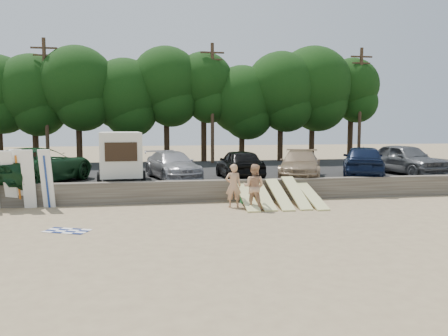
{
  "coord_description": "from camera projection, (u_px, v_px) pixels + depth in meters",
  "views": [
    {
      "loc": [
        -2.66,
        -17.09,
        3.56
      ],
      "look_at": [
        0.71,
        3.0,
        1.56
      ],
      "focal_mm": 35.0,
      "sensor_mm": 36.0,
      "label": 1
    }
  ],
  "objects": [
    {
      "name": "surfboard_upright_4",
      "position": [
        18.0,
        179.0,
        18.65
      ],
      "size": [
        0.51,
        0.58,
        2.56
      ],
      "primitive_type": "cube",
      "rotation": [
        0.2,
        0.0,
        -0.01
      ],
      "color": "white",
      "rests_on": "ground"
    },
    {
      "name": "surfboard_low_4",
      "position": [
        312.0,
        196.0,
        19.55
      ],
      "size": [
        0.56,
        2.92,
        0.83
      ],
      "primitive_type": "cube",
      "rotation": [
        0.26,
        0.0,
        0.0
      ],
      "color": "#E6E291",
      "rests_on": "ground"
    },
    {
      "name": "beachgoer_b",
      "position": [
        254.0,
        187.0,
        18.43
      ],
      "size": [
        1.18,
        1.09,
        1.93
      ],
      "primitive_type": "imported",
      "rotation": [
        0.0,
        0.0,
        2.64
      ],
      "color": "tan",
      "rests_on": "ground"
    },
    {
      "name": "cooler",
      "position": [
        245.0,
        200.0,
        20.04
      ],
      "size": [
        0.39,
        0.31,
        0.32
      ],
      "primitive_type": "cube",
      "rotation": [
        0.0,
        0.0,
        -0.02
      ],
      "color": "#279050",
      "rests_on": "ground"
    },
    {
      "name": "gear_bag",
      "position": [
        259.0,
        200.0,
        20.26
      ],
      "size": [
        0.31,
        0.27,
        0.22
      ],
      "primitive_type": "cube",
      "rotation": [
        0.0,
        0.0,
        0.05
      ],
      "color": "orange",
      "rests_on": "ground"
    },
    {
      "name": "surfboard_upright_6",
      "position": [
        47.0,
        179.0,
        18.62
      ],
      "size": [
        0.56,
        0.64,
        2.56
      ],
      "primitive_type": "cube",
      "rotation": [
        0.21,
        0.0,
        -0.1
      ],
      "color": "white",
      "rests_on": "ground"
    },
    {
      "name": "car_4",
      "position": [
        300.0,
        164.0,
        23.61
      ],
      "size": [
        3.86,
        5.61,
        1.51
      ],
      "primitive_type": "imported",
      "rotation": [
        0.0,
        0.0,
        -0.37
      ],
      "color": "#9E8364",
      "rests_on": "parking_lot"
    },
    {
      "name": "parking_lot",
      "position": [
        194.0,
        176.0,
        27.83
      ],
      "size": [
        44.0,
        14.5,
        0.7
      ],
      "primitive_type": "cube",
      "color": "#282828",
      "rests_on": "ground"
    },
    {
      "name": "beach_towel",
      "position": [
        67.0,
        231.0,
        14.75
      ],
      "size": [
        1.97,
        1.97,
        0.0
      ],
      "primitive_type": "plane",
      "rotation": [
        0.0,
        0.0,
        -0.4
      ],
      "color": "white",
      "rests_on": "ground"
    },
    {
      "name": "ground",
      "position": [
        219.0,
        214.0,
        17.56
      ],
      "size": [
        120.0,
        120.0,
        0.0
      ],
      "primitive_type": "plane",
      "color": "tan",
      "rests_on": "ground"
    },
    {
      "name": "car_3",
      "position": [
        239.0,
        164.0,
        23.25
      ],
      "size": [
        2.08,
        4.79,
        1.61
      ],
      "primitive_type": "imported",
      "rotation": [
        0.0,
        0.0,
        3.18
      ],
      "color": "black",
      "rests_on": "parking_lot"
    },
    {
      "name": "car_1",
      "position": [
        37.0,
        166.0,
        21.4
      ],
      "size": [
        5.36,
        7.08,
        1.79
      ],
      "primitive_type": "imported",
      "rotation": [
        0.0,
        0.0,
        2.71
      ],
      "color": "#14381D",
      "rests_on": "parking_lot"
    },
    {
      "name": "treeline",
      "position": [
        185.0,
        89.0,
        34.1
      ],
      "size": [
        32.57,
        6.57,
        9.32
      ],
      "color": "#382616",
      "rests_on": "parking_lot"
    },
    {
      "name": "car_5",
      "position": [
        363.0,
        161.0,
        24.23
      ],
      "size": [
        4.1,
        5.65,
        1.79
      ],
      "primitive_type": "imported",
      "rotation": [
        0.0,
        0.0,
        2.71
      ],
      "color": "black",
      "rests_on": "parking_lot"
    },
    {
      "name": "surfboard_upright_5",
      "position": [
        28.0,
        179.0,
        18.48
      ],
      "size": [
        0.55,
        0.66,
        2.55
      ],
      "primitive_type": "cube",
      "rotation": [
        0.22,
        0.0,
        0.08
      ],
      "color": "white",
      "rests_on": "ground"
    },
    {
      "name": "car_2",
      "position": [
        172.0,
        165.0,
        23.45
      ],
      "size": [
        3.31,
        5.39,
        1.46
      ],
      "primitive_type": "imported",
      "rotation": [
        0.0,
        0.0,
        0.27
      ],
      "color": "#A1A0A5",
      "rests_on": "parking_lot"
    },
    {
      "name": "surfboard_low_1",
      "position": [
        263.0,
        195.0,
        19.39
      ],
      "size": [
        0.56,
        2.89,
        0.96
      ],
      "primitive_type": "cube",
      "rotation": [
        0.3,
        0.0,
        0.0
      ],
      "color": "#E6E291",
      "rests_on": "ground"
    },
    {
      "name": "beachgoer_a",
      "position": [
        233.0,
        186.0,
        18.92
      ],
      "size": [
        0.73,
        0.51,
        1.9
      ],
      "primitive_type": "imported",
      "rotation": [
        0.0,
        0.0,
        3.06
      ],
      "color": "tan",
      "rests_on": "ground"
    },
    {
      "name": "surfboard_upright_3",
      "position": [
        9.0,
        180.0,
        18.52
      ],
      "size": [
        0.53,
        0.8,
        2.51
      ],
      "primitive_type": "cube",
      "rotation": [
        0.28,
        0.0,
        -0.04
      ],
      "color": "white",
      "rests_on": "ground"
    },
    {
      "name": "surfboard_low_0",
      "position": [
        247.0,
        196.0,
        19.19
      ],
      "size": [
        0.56,
        2.9,
        0.9
      ],
      "primitive_type": "cube",
      "rotation": [
        0.28,
        0.0,
        0.0
      ],
      "color": "#E6E291",
      "rests_on": "ground"
    },
    {
      "name": "surfboard_low_3",
      "position": [
        296.0,
        192.0,
        19.56
      ],
      "size": [
        0.56,
        2.83,
        1.12
      ],
      "primitive_type": "cube",
      "rotation": [
        0.36,
        0.0,
        0.0
      ],
      "color": "#E6E291",
      "rests_on": "ground"
    },
    {
      "name": "surfboard_low_2",
      "position": [
        279.0,
        194.0,
        19.39
      ],
      "size": [
        0.56,
        2.86,
        1.03
      ],
      "primitive_type": "cube",
      "rotation": [
        0.33,
        0.0,
        0.0
      ],
      "color": "#E6E291",
      "rests_on": "ground"
    },
    {
      "name": "car_6",
      "position": [
        405.0,
        159.0,
        25.61
      ],
      "size": [
        2.93,
        5.48,
        1.77
      ],
      "primitive_type": "imported",
      "rotation": [
        0.0,
        0.0,
        0.17
      ],
      "color": "#535559",
      "rests_on": "parking_lot"
    },
    {
      "name": "seawall",
      "position": [
        209.0,
        191.0,
        20.46
      ],
      "size": [
        44.0,
        0.5,
        1.0
      ],
      "primitive_type": "cube",
      "color": "#6B6356",
      "rests_on": "ground"
    },
    {
      "name": "box_trailer",
      "position": [
        121.0,
        154.0,
        22.26
      ],
      "size": [
        2.51,
        4.11,
        2.51
      ],
      "rotation": [
        0.0,
        0.0,
        0.08
      ],
      "color": "silver",
      "rests_on": "parking_lot"
    },
    {
      "name": "utility_poles",
      "position": [
        212.0,
        101.0,
        33.06
      ],
      "size": [
        25.8,
        0.26,
        9.0
      ],
      "color": "#473321",
      "rests_on": "parking_lot"
    }
  ]
}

